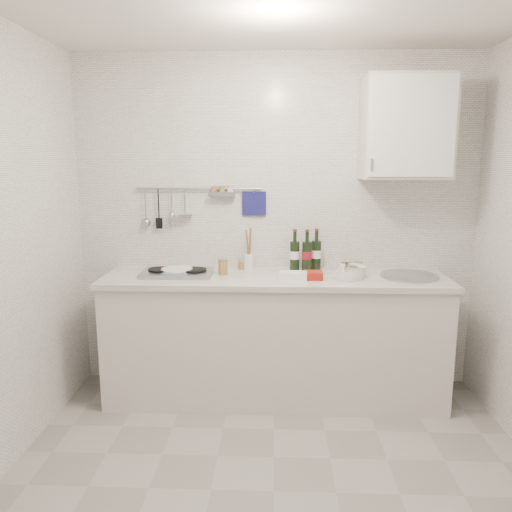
# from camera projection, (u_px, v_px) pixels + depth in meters

# --- Properties ---
(floor) EXTENTS (3.00, 3.00, 0.00)m
(floor) POSITION_uv_depth(u_px,v_px,m) (273.00, 491.00, 2.65)
(floor) COLOR gray
(floor) RESTS_ON ground
(back_wall) EXTENTS (3.00, 0.02, 2.50)m
(back_wall) POSITION_uv_depth(u_px,v_px,m) (275.00, 224.00, 3.79)
(back_wall) COLOR silver
(back_wall) RESTS_ON floor
(counter) EXTENTS (2.44, 0.64, 0.96)m
(counter) POSITION_uv_depth(u_px,v_px,m) (275.00, 340.00, 3.65)
(counter) COLOR beige
(counter) RESTS_ON floor
(wall_rail) EXTENTS (0.98, 0.09, 0.34)m
(wall_rail) POSITION_uv_depth(u_px,v_px,m) (196.00, 201.00, 3.74)
(wall_rail) COLOR #93969B
(wall_rail) RESTS_ON back_wall
(wall_cabinet) EXTENTS (0.60, 0.38, 0.70)m
(wall_cabinet) POSITION_uv_depth(u_px,v_px,m) (406.00, 128.00, 3.44)
(wall_cabinet) COLOR beige
(wall_cabinet) RESTS_ON back_wall
(plate_stack_hob) EXTENTS (0.25, 0.24, 0.04)m
(plate_stack_hob) POSITION_uv_depth(u_px,v_px,m) (176.00, 272.00, 3.57)
(plate_stack_hob) COLOR teal
(plate_stack_hob) RESTS_ON counter
(plate_stack_sink) EXTENTS (0.24, 0.22, 0.09)m
(plate_stack_sink) POSITION_uv_depth(u_px,v_px,m) (350.00, 272.00, 3.49)
(plate_stack_sink) COLOR white
(plate_stack_sink) RESTS_ON counter
(wine_bottles) EXTENTS (0.24, 0.12, 0.31)m
(wine_bottles) POSITION_uv_depth(u_px,v_px,m) (306.00, 250.00, 3.69)
(wine_bottles) COLOR black
(wine_bottles) RESTS_ON counter
(butter_dish) EXTENTS (0.20, 0.11, 0.06)m
(butter_dish) POSITION_uv_depth(u_px,v_px,m) (293.00, 276.00, 3.43)
(butter_dish) COLOR white
(butter_dish) RESTS_ON counter
(strawberry_punnet) EXTENTS (0.13, 0.13, 0.05)m
(strawberry_punnet) POSITION_uv_depth(u_px,v_px,m) (313.00, 275.00, 3.45)
(strawberry_punnet) COLOR #AB2913
(strawberry_punnet) RESTS_ON counter
(utensil_crock) EXTENTS (0.08, 0.08, 0.32)m
(utensil_crock) POSITION_uv_depth(u_px,v_px,m) (249.00, 260.00, 3.74)
(utensil_crock) COLOR white
(utensil_crock) RESTS_ON counter
(jar_a) EXTENTS (0.06, 0.06, 0.07)m
(jar_a) POSITION_uv_depth(u_px,v_px,m) (241.00, 264.00, 3.76)
(jar_a) COLOR olive
(jar_a) RESTS_ON counter
(jar_b) EXTENTS (0.07, 0.07, 0.08)m
(jar_b) POSITION_uv_depth(u_px,v_px,m) (346.00, 266.00, 3.68)
(jar_b) COLOR olive
(jar_b) RESTS_ON counter
(jar_c) EXTENTS (0.06, 0.06, 0.08)m
(jar_c) POSITION_uv_depth(u_px,v_px,m) (359.00, 266.00, 3.67)
(jar_c) COLOR olive
(jar_c) RESTS_ON counter
(jar_d) EXTENTS (0.07, 0.07, 0.12)m
(jar_d) POSITION_uv_depth(u_px,v_px,m) (223.00, 266.00, 3.58)
(jar_d) COLOR olive
(jar_d) RESTS_ON counter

